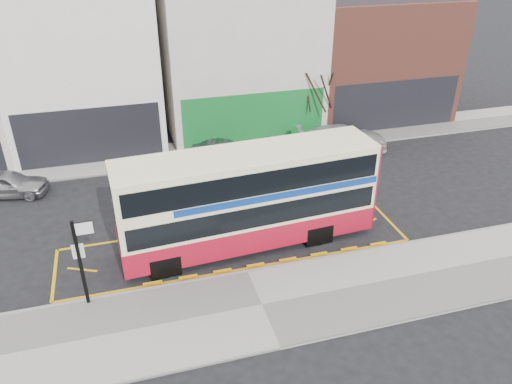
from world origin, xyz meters
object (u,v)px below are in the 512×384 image
object	(u,v)px
car_silver	(6,184)
car_white	(343,139)
bus_stop_post	(81,255)
street_tree_right	(318,80)
car_grey	(226,154)
double_decker_bus	(249,198)

from	to	relation	value
car_silver	car_white	distance (m)	17.59
bus_stop_post	car_white	xyz separation A→B (m)	(13.76, 9.47, -1.36)
bus_stop_post	car_silver	bearing A→B (deg)	111.96
bus_stop_post	street_tree_right	size ratio (longest dim) A/B	0.62
car_silver	car_grey	bearing A→B (deg)	-75.36
car_silver	double_decker_bus	bearing A→B (deg)	-112.72
double_decker_bus	car_grey	bearing A→B (deg)	80.71
bus_stop_post	car_white	distance (m)	16.76
double_decker_bus	street_tree_right	xyz separation A→B (m)	(6.72, 9.59, 1.47)
double_decker_bus	car_white	world-z (taller)	double_decker_bus
car_silver	car_grey	distance (m)	10.84
bus_stop_post	car_white	bearing A→B (deg)	33.77
car_grey	double_decker_bus	bearing A→B (deg)	-167.94
bus_stop_post	car_grey	world-z (taller)	bus_stop_post
car_white	double_decker_bus	bearing A→B (deg)	139.15
double_decker_bus	car_white	xyz separation A→B (m)	(7.49, 7.36, -1.39)
car_white	street_tree_right	distance (m)	3.71
car_silver	car_white	size ratio (longest dim) A/B	0.72
double_decker_bus	bus_stop_post	size ratio (longest dim) A/B	3.14
car_silver	car_grey	size ratio (longest dim) A/B	0.98
car_white	bus_stop_post	bearing A→B (deg)	129.19
car_grey	street_tree_right	world-z (taller)	street_tree_right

